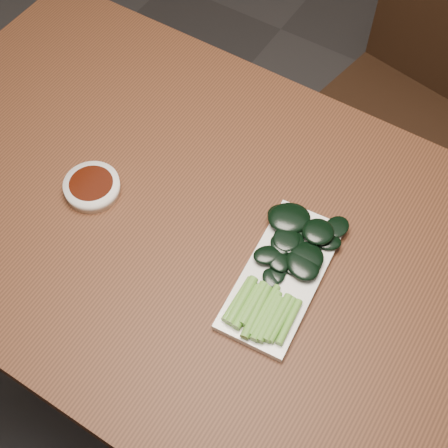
% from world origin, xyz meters
% --- Properties ---
extents(ground, '(6.00, 6.00, 0.00)m').
position_xyz_m(ground, '(0.00, 0.00, 0.00)').
color(ground, '#2E2B2B').
rests_on(ground, ground).
extents(table, '(1.40, 0.80, 0.75)m').
position_xyz_m(table, '(0.00, 0.00, 0.68)').
color(table, '#492614').
rests_on(table, ground).
extents(chair_far, '(0.45, 0.45, 0.89)m').
position_xyz_m(chair_far, '(0.11, 0.77, 0.49)').
color(chair_far, black).
rests_on(chair_far, ground).
extents(sauce_bowl, '(0.10, 0.10, 0.03)m').
position_xyz_m(sauce_bowl, '(-0.24, -0.05, 0.76)').
color(sauce_bowl, white).
rests_on(sauce_bowl, table).
extents(serving_plate, '(0.15, 0.29, 0.01)m').
position_xyz_m(serving_plate, '(0.15, -0.02, 0.76)').
color(serving_plate, white).
rests_on(serving_plate, table).
extents(gai_lan, '(0.16, 0.30, 0.03)m').
position_xyz_m(gai_lan, '(0.14, -0.01, 0.78)').
color(gai_lan, '#609B35').
rests_on(gai_lan, serving_plate).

